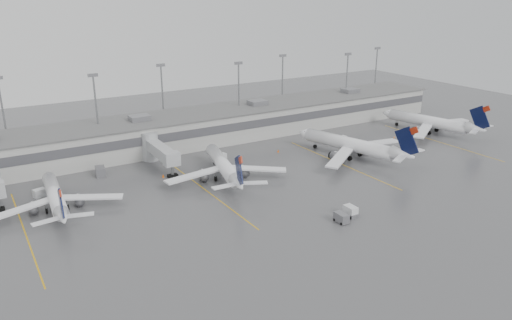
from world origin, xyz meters
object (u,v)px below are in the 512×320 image
jet_mid_right (354,145)px  baggage_tug (350,212)px  jet_mid_left (224,166)px  jet_far_left (56,197)px  jet_far_right (432,122)px

jet_mid_right → baggage_tug: jet_mid_right is taller
jet_mid_left → jet_mid_right: jet_mid_right is taller
jet_far_left → jet_mid_left: 34.82m
jet_mid_right → jet_far_right: size_ratio=1.03×
jet_far_left → jet_mid_left: size_ratio=0.91×
jet_far_left → jet_mid_right: jet_mid_right is taller
jet_mid_left → jet_far_right: size_ratio=0.92×
jet_mid_left → jet_mid_right: bearing=8.2°
jet_mid_left → baggage_tug: size_ratio=9.79×
jet_far_left → jet_mid_right: size_ratio=0.82×
jet_mid_left → baggage_tug: jet_mid_left is taller
jet_mid_left → jet_far_right: bearing=15.8°
jet_mid_right → baggage_tug: (-23.05, -25.26, -2.66)m
jet_mid_right → jet_far_right: 35.45m
jet_mid_left → jet_far_right: (69.15, 2.21, 0.24)m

